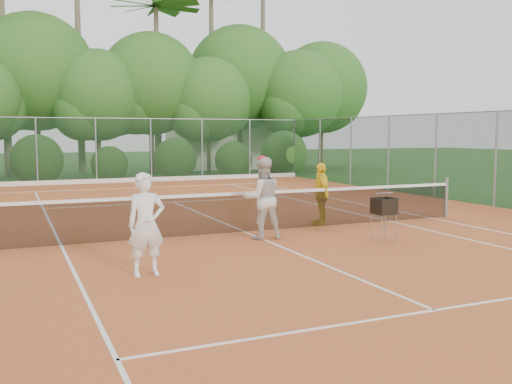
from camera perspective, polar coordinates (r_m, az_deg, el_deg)
ground at (r=13.34m, az=-0.95°, el=-4.16°), size 120.00×120.00×0.00m
clay_court at (r=13.34m, az=-0.95°, el=-4.12°), size 18.00×36.00×0.02m
club_building at (r=38.77m, az=-2.33°, el=4.68°), size 8.00×5.00×3.00m
tennis_net at (r=13.26m, az=-0.95°, el=-1.90°), size 11.97×0.10×1.10m
player_white at (r=9.42m, az=-10.93°, el=-3.20°), size 0.63×0.42×1.68m
player_center_grp at (r=12.45m, az=0.62°, el=-0.59°), size 0.94×0.77×1.83m
player_yellow at (r=14.49m, az=6.51°, el=-0.18°), size 0.56×0.98×1.57m
ball_hopper at (r=12.40m, az=12.68°, el=-1.47°), size 0.41×0.41×0.95m
stray_ball_a at (r=23.74m, az=-8.10°, el=0.35°), size 0.07×0.07×0.07m
stray_ball_b at (r=23.32m, az=-15.82°, el=0.08°), size 0.07×0.07×0.07m
stray_ball_c at (r=24.80m, az=-11.82°, el=0.52°), size 0.07×0.07×0.07m
court_markings at (r=13.34m, az=-0.95°, el=-4.07°), size 11.03×23.83×0.01m
fence_back at (r=27.60m, az=-13.05°, el=4.08°), size 18.07×0.07×3.00m
tropical_treeline at (r=33.11m, az=-12.41°, el=10.60°), size 32.10×8.49×15.03m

